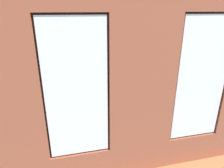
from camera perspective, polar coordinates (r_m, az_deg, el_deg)
The scene contains 17 objects.
ground_plane at distance 6.21m, azimuth -0.97°, elevation -7.00°, with size 7.27×5.91×0.10m, color #99663D.
brick_wall_with_windows at distance 3.29m, azimuth 8.60°, elevation -2.30°, with size 6.67×0.30×3.20m.
couch_by_window at distance 4.37m, azimuth 1.25°, elevation -14.46°, with size 2.02×0.87×0.80m.
couch_left at distance 7.11m, azimuth 20.09°, elevation -1.27°, with size 0.93×1.87×0.80m.
coffee_table at distance 6.05m, azimuth -0.67°, elevation -3.22°, with size 1.44×0.85×0.44m.
cup_ceramic at distance 6.23m, azimuth 2.57°, elevation -1.50°, with size 0.08×0.08×0.10m, color #B23D38.
candle_jar at distance 6.07m, azimuth -2.55°, elevation -2.06°, with size 0.08×0.08×0.11m, color #B7333D.
table_plant_small at distance 5.99m, azimuth -0.67°, elevation -1.94°, with size 0.11×0.11×0.18m.
remote_gray at distance 5.93m, azimuth 0.62°, elevation -3.08°, with size 0.05×0.17×0.02m, color #59595B.
remote_black at distance 5.84m, azimuth -4.53°, elevation -3.56°, with size 0.05×0.17×0.02m, color black.
media_console at distance 6.41m, azimuth -28.62°, elevation -6.02°, with size 1.13×0.42×0.47m, color black.
papasan_chair at distance 7.60m, azimuth -9.71°, elevation 2.00°, with size 1.06×1.06×0.68m.
potted_plant_corner_near_left at distance 8.67m, azimuth 14.43°, elevation 3.91°, with size 0.69×0.80×1.17m.
potted_plant_mid_room_small at distance 6.87m, azimuth 5.22°, elevation 0.16°, with size 0.37×0.37×0.64m.
potted_plant_foreground_right at distance 7.72m, azimuth -24.16°, elevation 3.52°, with size 1.09×0.98×1.29m.
potted_plant_by_left_couch at distance 8.03m, azimuth 12.49°, elevation 1.97°, with size 0.32×0.32×0.47m.
potted_plant_near_tv at distance 5.21m, azimuth -26.17°, elevation -6.59°, with size 0.58×0.58×1.05m.
Camera 1 is at (1.17, 5.37, 2.85)m, focal length 32.00 mm.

